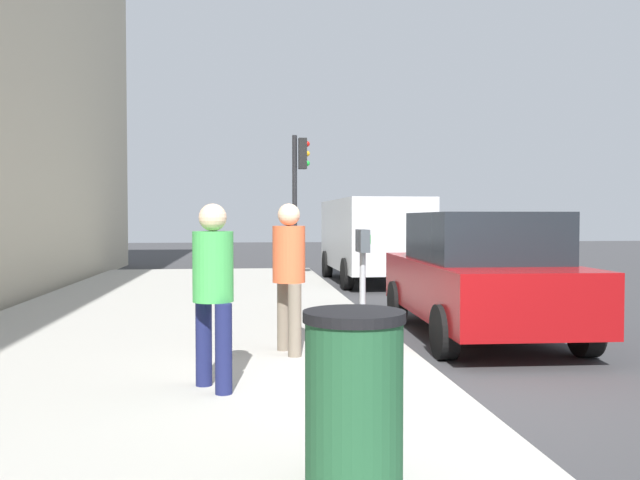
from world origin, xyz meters
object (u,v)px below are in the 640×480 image
(parked_van_far, at_px, (372,235))
(pedestrian_at_meter, at_px, (289,266))
(traffic_signal, at_px, (299,183))
(parking_meter, at_px, (363,264))
(trash_bin, at_px, (354,399))
(pedestrian_bystander, at_px, (213,282))
(parked_sedan_near, at_px, (479,274))

(parked_van_far, bearing_deg, pedestrian_at_meter, 163.43)
(pedestrian_at_meter, bearing_deg, traffic_signal, 68.39)
(parked_van_far, distance_m, traffic_signal, 2.48)
(parking_meter, distance_m, parked_van_far, 9.60)
(traffic_signal, height_order, trash_bin, traffic_signal)
(parking_meter, bearing_deg, traffic_signal, 0.26)
(traffic_signal, bearing_deg, pedestrian_bystander, 171.16)
(pedestrian_bystander, bearing_deg, pedestrian_at_meter, 30.74)
(pedestrian_at_meter, distance_m, parked_sedan_near, 3.18)
(traffic_signal, bearing_deg, trash_bin, 176.86)
(parking_meter, distance_m, traffic_signal, 8.82)
(parking_meter, distance_m, pedestrian_bystander, 2.20)
(parked_sedan_near, bearing_deg, traffic_signal, 15.38)
(pedestrian_at_meter, height_order, parked_van_far, parked_van_far)
(parked_van_far, relative_size, trash_bin, 5.18)
(pedestrian_at_meter, bearing_deg, trash_bin, -104.26)
(parked_van_far, relative_size, traffic_signal, 1.45)
(pedestrian_at_meter, bearing_deg, parked_sedan_near, 11.80)
(parking_meter, xyz_separation_m, pedestrian_bystander, (-1.48, 1.62, -0.05))
(parked_sedan_near, height_order, trash_bin, parked_sedan_near)
(pedestrian_at_meter, relative_size, parked_sedan_near, 0.38)
(parking_meter, distance_m, trash_bin, 3.80)
(parking_meter, height_order, parked_van_far, parked_van_far)
(parked_van_far, distance_m, trash_bin, 13.38)
(pedestrian_bystander, xyz_separation_m, parked_sedan_near, (2.98, -3.57, -0.22))
(pedestrian_bystander, height_order, parked_sedan_near, pedestrian_bystander)
(parking_meter, relative_size, parked_van_far, 0.27)
(parked_sedan_near, xyz_separation_m, parked_van_far, (7.91, -0.00, 0.36))
(parked_sedan_near, height_order, parked_van_far, parked_van_far)
(parked_sedan_near, bearing_deg, pedestrian_bystander, 129.85)
(traffic_signal, xyz_separation_m, trash_bin, (-12.40, 0.68, -1.92))
(parked_van_far, bearing_deg, parked_sedan_near, 179.99)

